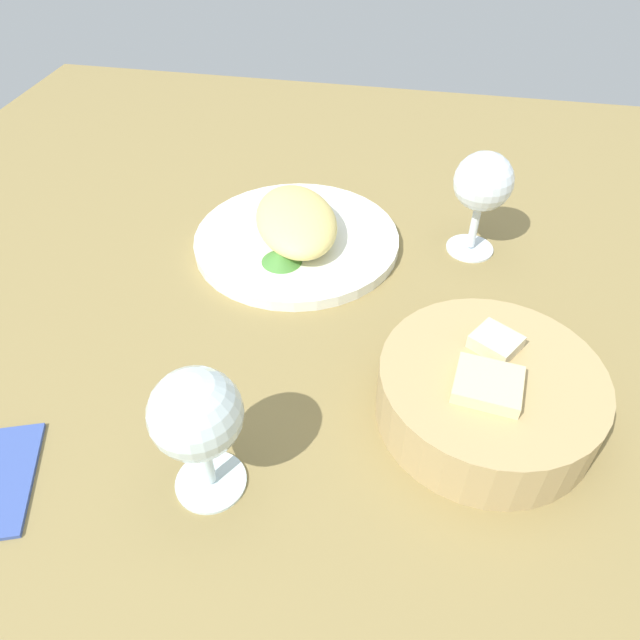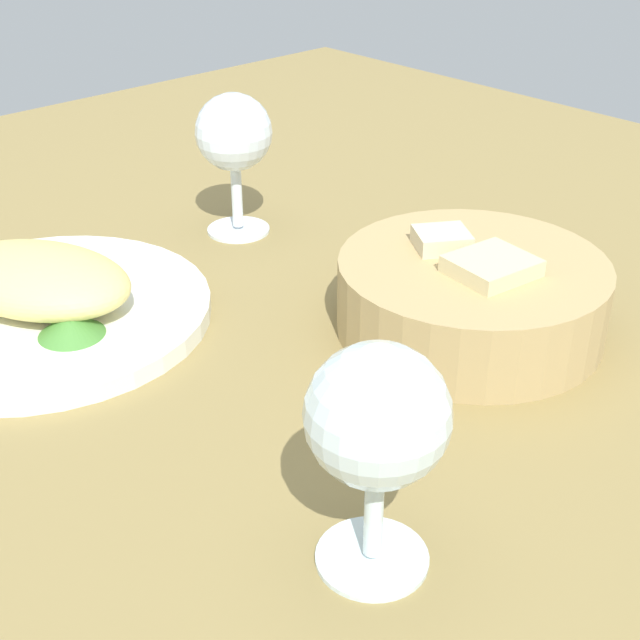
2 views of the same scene
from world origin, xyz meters
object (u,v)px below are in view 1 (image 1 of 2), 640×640
(bread_basket, at_px, (488,394))
(plate, at_px, (297,240))
(wine_glass_near, at_px, (197,418))
(wine_glass_far, at_px, (483,186))

(bread_basket, bearing_deg, plate, -135.45)
(plate, distance_m, bread_basket, 0.33)
(plate, relative_size, wine_glass_near, 1.99)
(plate, xyz_separation_m, wine_glass_near, (0.35, 0.00, 0.08))
(plate, height_order, wine_glass_far, wine_glass_far)
(bread_basket, xyz_separation_m, wine_glass_far, (-0.26, -0.01, 0.06))
(wine_glass_near, bearing_deg, bread_basket, 117.45)
(plate, height_order, wine_glass_near, wine_glass_near)
(plate, xyz_separation_m, bread_basket, (0.23, 0.23, 0.02))
(bread_basket, bearing_deg, wine_glass_far, -177.14)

